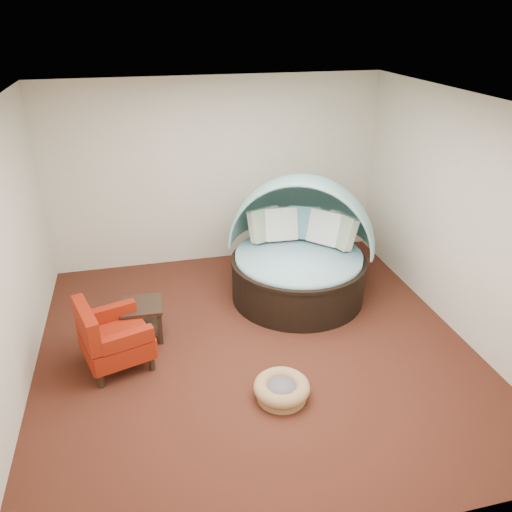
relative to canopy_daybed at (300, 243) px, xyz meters
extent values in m
plane|color=#4C2115|center=(-0.88, -1.11, -0.78)|extent=(5.00, 5.00, 0.00)
plane|color=beige|center=(-0.88, 1.39, 0.62)|extent=(5.00, 0.00, 5.00)
plane|color=beige|center=(-0.88, -3.61, 0.62)|extent=(5.00, 0.00, 5.00)
plane|color=beige|center=(-3.38, -1.11, 0.62)|extent=(0.00, 5.00, 5.00)
plane|color=beige|center=(1.62, -1.11, 0.62)|extent=(0.00, 5.00, 5.00)
plane|color=white|center=(-0.88, -1.11, 2.02)|extent=(5.00, 5.00, 0.00)
cylinder|color=black|center=(-0.05, -0.10, -0.50)|extent=(2.40, 2.40, 0.55)
cylinder|color=black|center=(-0.05, -0.10, -0.20)|extent=(2.42, 2.42, 0.05)
cylinder|color=#98C9D5|center=(-0.05, -0.10, -0.16)|extent=(2.26, 2.26, 0.12)
cube|color=#305F3F|center=(-0.39, 0.41, 0.14)|extent=(0.52, 0.40, 0.48)
cube|color=silver|center=(-0.17, 0.37, 0.14)|extent=(0.47, 0.28, 0.48)
cube|color=#5B8F9F|center=(0.16, 0.35, 0.14)|extent=(0.53, 0.43, 0.48)
cube|color=silver|center=(0.39, 0.12, 0.14)|extent=(0.51, 0.52, 0.48)
cube|color=#305F3F|center=(0.56, -0.03, 0.14)|extent=(0.41, 0.52, 0.48)
cylinder|color=#967044|center=(-0.82, -2.00, -0.75)|extent=(0.54, 0.54, 0.06)
torus|color=#967044|center=(-0.82, -2.00, -0.65)|extent=(0.61, 0.61, 0.15)
cylinder|color=#615C60|center=(-0.82, -2.00, -0.67)|extent=(0.36, 0.36, 0.09)
cylinder|color=black|center=(-2.64, -1.40, -0.69)|extent=(0.08, 0.08, 0.17)
cylinder|color=black|center=(-2.81, -0.85, -0.69)|extent=(0.08, 0.08, 0.17)
cylinder|color=black|center=(-2.10, -1.23, -0.69)|extent=(0.08, 0.08, 0.17)
cylinder|color=black|center=(-2.26, -0.69, -0.69)|extent=(0.08, 0.08, 0.17)
cube|color=maroon|center=(-2.45, -1.04, -0.48)|extent=(0.88, 0.88, 0.25)
cube|color=maroon|center=(-2.72, -1.13, -0.15)|extent=(0.33, 0.72, 0.42)
cube|color=maroon|center=(-2.32, -1.32, -0.28)|extent=(0.58, 0.27, 0.17)
cube|color=maroon|center=(-2.49, -0.74, -0.28)|extent=(0.58, 0.27, 0.17)
cube|color=black|center=(-2.15, -0.57, -0.34)|extent=(0.49, 0.49, 0.04)
cube|color=black|center=(-2.15, -0.57, -0.66)|extent=(0.43, 0.43, 0.03)
cube|color=black|center=(-2.35, -0.76, -0.57)|extent=(0.05, 0.05, 0.42)
cube|color=black|center=(-2.34, -0.37, -0.57)|extent=(0.05, 0.05, 0.42)
cube|color=black|center=(-1.97, -0.77, -0.57)|extent=(0.05, 0.05, 0.42)
cube|color=black|center=(-1.96, -0.38, -0.57)|extent=(0.05, 0.05, 0.42)
camera|label=1|loc=(-2.01, -5.81, 2.83)|focal=35.00mm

